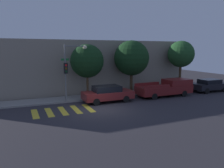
% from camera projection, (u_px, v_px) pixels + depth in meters
% --- Properties ---
extents(ground_plane, '(60.00, 60.00, 0.00)m').
position_uv_depth(ground_plane, '(101.00, 109.00, 17.09)').
color(ground_plane, '#2D2B30').
extents(sidewalk, '(26.00, 2.31, 0.14)m').
position_uv_depth(sidewalk, '(85.00, 98.00, 21.03)').
color(sidewalk, gray).
rests_on(sidewalk, ground).
extents(building_row, '(26.00, 6.00, 5.61)m').
position_uv_depth(building_row, '(73.00, 66.00, 24.72)').
color(building_row, gray).
rests_on(building_row, ground).
extents(crosswalk, '(4.51, 2.60, 0.00)m').
position_uv_depth(crosswalk, '(63.00, 111.00, 16.70)').
color(crosswalk, gold).
rests_on(crosswalk, ground).
extents(traffic_light_pole, '(2.33, 0.56, 5.09)m').
position_uv_depth(traffic_light_pole, '(70.00, 64.00, 19.00)').
color(traffic_light_pole, slate).
rests_on(traffic_light_pole, ground).
extents(sedan_near_corner, '(4.49, 1.86, 1.47)m').
position_uv_depth(sedan_near_corner, '(108.00, 94.00, 19.44)').
color(sedan_near_corner, maroon).
rests_on(sedan_near_corner, ground).
extents(pickup_truck, '(5.74, 2.05, 1.66)m').
position_uv_depth(pickup_truck, '(167.00, 88.00, 21.98)').
color(pickup_truck, maroon).
rests_on(pickup_truck, ground).
extents(sedan_middle, '(4.23, 1.81, 1.40)m').
position_uv_depth(sedan_middle, '(210.00, 85.00, 24.31)').
color(sedan_middle, black).
rests_on(sedan_middle, ground).
extents(tree_near_corner, '(3.17, 3.17, 5.16)m').
position_uv_depth(tree_near_corner, '(87.00, 61.00, 20.57)').
color(tree_near_corner, '#4C3823').
rests_on(tree_near_corner, ground).
extents(tree_midblock, '(3.60, 3.60, 5.59)m').
position_uv_depth(tree_midblock, '(132.00, 58.00, 22.42)').
color(tree_midblock, '#42301E').
rests_on(tree_midblock, ground).
extents(tree_far_end, '(3.01, 3.01, 5.64)m').
position_uv_depth(tree_far_end, '(181.00, 54.00, 24.89)').
color(tree_far_end, '#4C3823').
rests_on(tree_far_end, ground).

